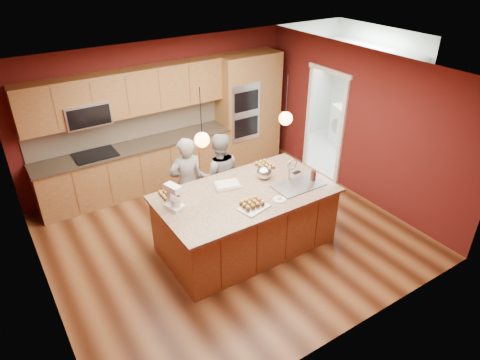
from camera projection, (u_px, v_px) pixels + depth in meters
floor at (228, 235)px, 7.07m from camera, size 5.50×5.50×0.00m
ceiling at (226, 73)px, 5.74m from camera, size 5.50×5.50×0.00m
wall_back at (160, 112)px, 8.23m from camera, size 5.50×0.00×5.50m
wall_front at (349, 252)px, 4.58m from camera, size 5.50×0.00×5.50m
wall_left at (31, 219)px, 5.10m from camera, size 0.00×5.00×5.00m
wall_right at (357, 124)px, 7.70m from camera, size 0.00×5.00×5.00m
cabinet_run at (133, 142)px, 7.90m from camera, size 3.74×0.64×2.30m
oven_column at (248, 109)px, 8.97m from camera, size 1.30×0.62×2.30m
doorway_trim at (324, 126)px, 8.43m from camera, size 0.08×1.11×2.20m
laundry_room at (373, 64)px, 9.04m from camera, size 2.60×2.70×2.70m
pendant_left at (202, 139)px, 5.53m from camera, size 0.20×0.20×0.80m
pendant_right at (286, 118)px, 6.18m from camera, size 0.20×0.20×0.80m
island at (246, 219)px, 6.61m from camera, size 2.64×1.48×1.35m
person_left at (187, 183)px, 6.94m from camera, size 0.62×0.43×1.60m
person_right at (219, 176)px, 7.25m from camera, size 0.91×0.83×1.53m
stand_mixer at (174, 198)px, 5.93m from camera, size 0.25×0.30×0.37m
sheet_cake at (227, 185)px, 6.52m from camera, size 0.47×0.40×0.05m
cooling_rack at (254, 208)px, 6.00m from camera, size 0.47×0.38×0.02m
mixing_bowl at (264, 173)px, 6.70m from camera, size 0.25×0.25×0.21m
plate at (279, 200)px, 6.18m from camera, size 0.19×0.19×0.01m
tumbler at (313, 176)px, 6.65m from camera, size 0.08×0.08×0.17m
phone at (297, 172)px, 6.90m from camera, size 0.15×0.09×0.01m
cupcakes_left at (169, 193)px, 6.29m from camera, size 0.28×0.28×0.06m
cupcakes_rack at (252, 203)px, 6.02m from camera, size 0.33×0.25×0.07m
cupcakes_right at (265, 165)px, 7.06m from camera, size 0.24×0.33×0.07m
washer at (371, 134)px, 9.39m from camera, size 0.80×0.81×1.06m
dryer at (346, 126)px, 9.95m from camera, size 0.74×0.75×0.93m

